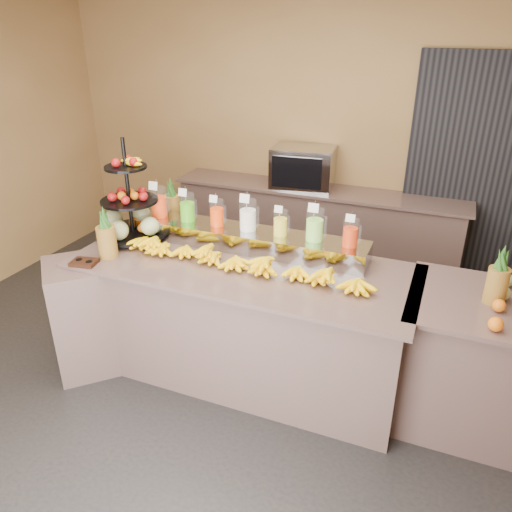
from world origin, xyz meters
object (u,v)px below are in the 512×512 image
Objects in this scene: fruit_stand at (135,214)px; pitcher_tray at (248,239)px; banana_heap at (238,257)px; condiment_caddy at (84,262)px; oven_warmer at (303,167)px.

pitcher_tray is at bearing 10.74° from fruit_stand.
banana_heap is 2.39× the size of fruit_stand.
condiment_caddy is (-0.98, -0.71, -0.06)m from pitcher_tray.
fruit_stand is 4.49× the size of condiment_caddy.
pitcher_tray is 0.30m from banana_heap.
pitcher_tray is 2.93× the size of oven_warmer.
oven_warmer is at bearing 66.51° from fruit_stand.
oven_warmer reaches higher than pitcher_tray.
oven_warmer reaches higher than condiment_caddy.
banana_heap is 1.11m from condiment_caddy.
pitcher_tray is at bearing 35.82° from condiment_caddy.
pitcher_tray is at bearing 99.33° from banana_heap.
oven_warmer is (-0.14, 1.97, 0.15)m from banana_heap.
banana_heap is at bearing -7.51° from fruit_stand.
oven_warmer is (0.90, 2.38, 0.20)m from condiment_caddy.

